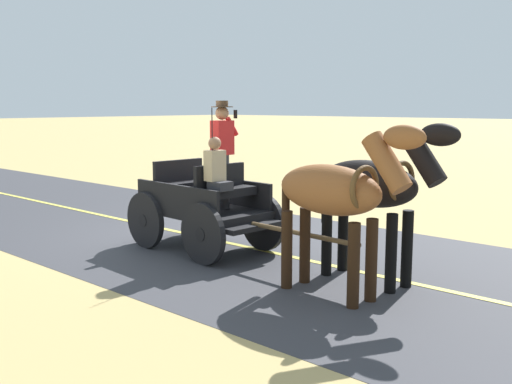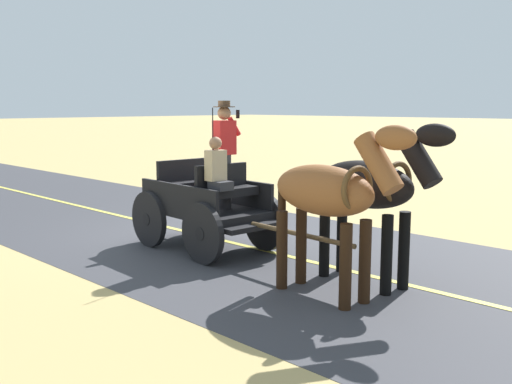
% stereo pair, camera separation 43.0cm
% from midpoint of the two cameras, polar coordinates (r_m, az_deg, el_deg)
% --- Properties ---
extents(ground_plane, '(200.00, 200.00, 0.00)m').
position_cam_midpoint_polar(ground_plane, '(11.10, -7.05, -4.26)').
color(ground_plane, tan).
extents(road_surface, '(5.90, 160.00, 0.01)m').
position_cam_midpoint_polar(road_surface, '(11.10, -7.05, -4.24)').
color(road_surface, '#38383D').
rests_on(road_surface, ground).
extents(road_centre_stripe, '(0.12, 160.00, 0.00)m').
position_cam_midpoint_polar(road_centre_stripe, '(11.10, -7.05, -4.22)').
color(road_centre_stripe, '#DBCC4C').
rests_on(road_centre_stripe, road_surface).
extents(horse_drawn_carriage, '(1.54, 4.52, 2.50)m').
position_cam_midpoint_polar(horse_drawn_carriage, '(9.88, -6.07, -1.00)').
color(horse_drawn_carriage, black).
rests_on(horse_drawn_carriage, ground).
extents(horse_near_side, '(0.71, 2.14, 2.21)m').
position_cam_midpoint_polar(horse_near_side, '(8.03, 9.88, 0.41)').
color(horse_near_side, black).
rests_on(horse_near_side, ground).
extents(horse_off_side, '(0.67, 2.14, 2.21)m').
position_cam_midpoint_polar(horse_off_side, '(7.37, 6.10, -0.22)').
color(horse_off_side, brown).
rests_on(horse_off_side, ground).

